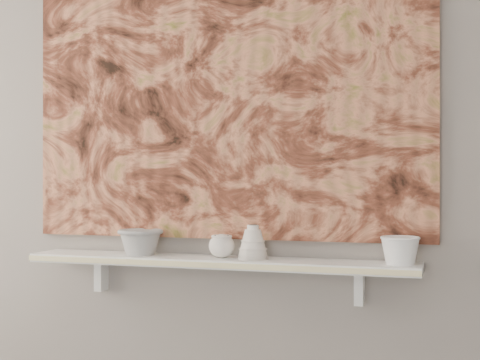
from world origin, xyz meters
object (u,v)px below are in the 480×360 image
at_px(shelf, 216,262).
at_px(painting, 224,87).
at_px(bowl_grey, 140,242).
at_px(bell_vessel, 253,242).
at_px(bowl_white, 400,250).
at_px(cup_cream, 222,246).

distance_m(shelf, painting, 0.63).
relative_size(bowl_grey, bell_vessel, 1.41).
bearing_deg(bowl_white, bowl_grey, 180.00).
relative_size(shelf, bowl_white, 11.06).
xyz_separation_m(painting, cup_cream, (0.02, -0.08, -0.57)).
bearing_deg(bell_vessel, painting, 148.85).
relative_size(painting, bowl_white, 11.85).
relative_size(painting, bowl_grey, 9.04).
distance_m(bowl_grey, bell_vessel, 0.43).
height_order(cup_cream, bowl_white, bowl_white).
height_order(painting, cup_cream, painting).
distance_m(shelf, bell_vessel, 0.15).
relative_size(cup_cream, bowl_white, 0.72).
relative_size(painting, bell_vessel, 12.72).
height_order(painting, bowl_white, painting).
distance_m(painting, bowl_grey, 0.64).
relative_size(painting, cup_cream, 16.53).
distance_m(shelf, cup_cream, 0.06).
bearing_deg(cup_cream, bell_vessel, 0.00).
bearing_deg(bowl_grey, cup_cream, 0.00).
relative_size(shelf, bowl_grey, 8.44).
bearing_deg(shelf, painting, 90.00).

